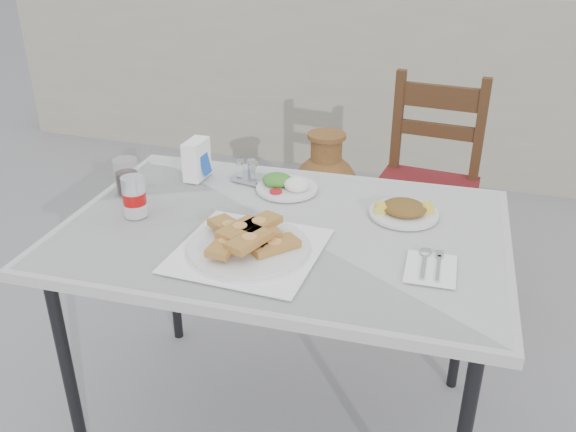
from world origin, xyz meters
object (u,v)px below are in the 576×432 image
(terracotta_urn, at_px, (325,197))
(cafe_table, at_px, (283,241))
(pide_plate, at_px, (248,240))
(salad_rice_plate, at_px, (286,184))
(cola_glass, at_px, (127,178))
(napkin_holder, at_px, (197,159))
(salad_chopped_plate, at_px, (404,210))
(condiment_caddy, at_px, (249,173))
(soda_can, at_px, (134,196))
(chair, at_px, (426,185))

(terracotta_urn, bearing_deg, cafe_table, -80.46)
(pide_plate, distance_m, salad_rice_plate, 0.43)
(pide_plate, height_order, cola_glass, cola_glass)
(pide_plate, xyz_separation_m, napkin_holder, (-0.37, 0.43, 0.03))
(salad_chopped_plate, height_order, condiment_caddy, condiment_caddy)
(cola_glass, bearing_deg, napkin_holder, 47.85)
(terracotta_urn, bearing_deg, soda_can, -100.12)
(salad_rice_plate, bearing_deg, terracotta_urn, 97.66)
(salad_rice_plate, relative_size, terracotta_urn, 0.32)
(chair, bearing_deg, salad_chopped_plate, -84.35)
(napkin_holder, bearing_deg, salad_rice_plate, -0.26)
(pide_plate, bearing_deg, condiment_caddy, 111.93)
(condiment_caddy, height_order, chair, chair)
(napkin_holder, bearing_deg, cafe_table, -31.80)
(salad_rice_plate, xyz_separation_m, salad_chopped_plate, (0.41, -0.06, -0.00))
(cafe_table, xyz_separation_m, terracotta_urn, (-0.21, 1.28, -0.45))
(cafe_table, xyz_separation_m, salad_rice_plate, (-0.08, 0.25, 0.08))
(pide_plate, height_order, condiment_caddy, pide_plate)
(salad_chopped_plate, relative_size, terracotta_urn, 0.33)
(salad_chopped_plate, relative_size, cola_glass, 1.85)
(soda_can, distance_m, terracotta_urn, 1.49)
(salad_rice_plate, relative_size, napkin_holder, 1.52)
(soda_can, xyz_separation_m, napkin_holder, (0.05, 0.33, 0.00))
(chair, bearing_deg, napkin_holder, -125.55)
(cafe_table, relative_size, napkin_holder, 10.00)
(salad_chopped_plate, distance_m, soda_can, 0.84)
(pide_plate, bearing_deg, salad_rice_plate, 94.85)
(cafe_table, height_order, cola_glass, cola_glass)
(condiment_caddy, relative_size, chair, 0.12)
(cola_glass, distance_m, chair, 1.42)
(cafe_table, xyz_separation_m, pide_plate, (-0.04, -0.18, 0.09))
(soda_can, bearing_deg, chair, 57.27)
(soda_can, xyz_separation_m, cola_glass, (-0.12, 0.15, -0.01))
(cafe_table, distance_m, napkin_holder, 0.50)
(pide_plate, height_order, chair, chair)
(cafe_table, height_order, pide_plate, pide_plate)
(napkin_holder, height_order, terracotta_urn, napkin_holder)
(cafe_table, bearing_deg, soda_can, -169.53)
(cola_glass, relative_size, condiment_caddy, 0.96)
(terracotta_urn, bearing_deg, salad_rice_plate, -82.34)
(cafe_table, bearing_deg, terracotta_urn, 99.54)
(cola_glass, height_order, terracotta_urn, cola_glass)
(terracotta_urn, bearing_deg, napkin_holder, -100.76)
(salad_rice_plate, height_order, salad_chopped_plate, salad_rice_plate)
(soda_can, bearing_deg, cola_glass, 129.34)
(napkin_holder, bearing_deg, cola_glass, -132.67)
(cafe_table, relative_size, salad_chopped_plate, 6.40)
(cafe_table, distance_m, pide_plate, 0.20)
(pide_plate, xyz_separation_m, soda_can, (-0.42, 0.09, 0.03))
(cafe_table, bearing_deg, salad_chopped_plate, 29.03)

